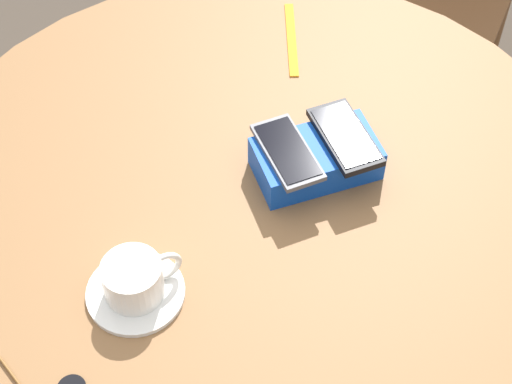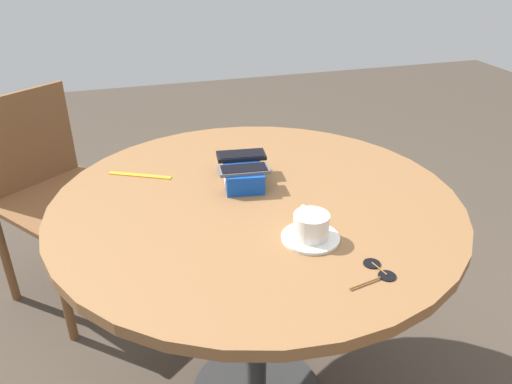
% 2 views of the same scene
% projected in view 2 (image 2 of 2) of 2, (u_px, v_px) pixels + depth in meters
% --- Properties ---
extents(round_table, '(1.13, 1.13, 0.78)m').
position_uv_depth(round_table, '(256.00, 232.00, 1.43)').
color(round_table, '#2D2D2D').
rests_on(round_table, ground_plane).
extents(phone_box, '(0.20, 0.13, 0.06)m').
position_uv_depth(phone_box, '(243.00, 173.00, 1.46)').
color(phone_box, '#0F42AD').
rests_on(phone_box, round_table).
extents(phone_black, '(0.08, 0.15, 0.01)m').
position_uv_depth(phone_black, '(241.00, 155.00, 1.48)').
color(phone_black, black).
rests_on(phone_black, phone_box).
extents(phone_gray, '(0.08, 0.15, 0.01)m').
position_uv_depth(phone_gray, '(244.00, 169.00, 1.40)').
color(phone_gray, '#515156').
rests_on(phone_gray, phone_box).
extents(saucer, '(0.14, 0.14, 0.01)m').
position_uv_depth(saucer, '(310.00, 238.00, 1.20)').
color(saucer, silver).
rests_on(saucer, round_table).
extents(coffee_cup, '(0.12, 0.09, 0.06)m').
position_uv_depth(coffee_cup, '(311.00, 225.00, 1.18)').
color(coffee_cup, silver).
rests_on(coffee_cup, saucer).
extents(lanyard_strap, '(0.10, 0.18, 0.00)m').
position_uv_depth(lanyard_strap, '(140.00, 175.00, 1.50)').
color(lanyard_strap, orange).
rests_on(lanyard_strap, round_table).
extents(sunglasses, '(0.09, 0.12, 0.01)m').
position_uv_depth(sunglasses, '(378.00, 271.00, 1.08)').
color(sunglasses, black).
rests_on(sunglasses, round_table).
extents(chair_near_window, '(0.63, 0.63, 0.88)m').
position_uv_depth(chair_near_window, '(55.00, 194.00, 2.05)').
color(chair_near_window, brown).
rests_on(chair_near_window, ground_plane).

